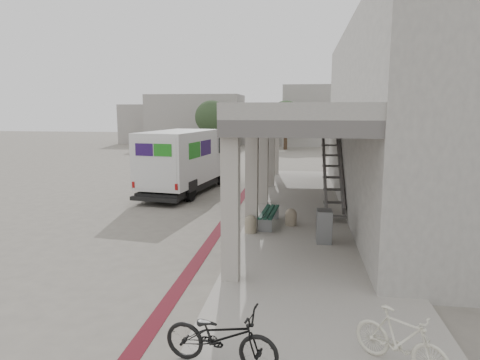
% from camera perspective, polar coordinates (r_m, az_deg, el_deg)
% --- Properties ---
extents(ground, '(120.00, 120.00, 0.00)m').
position_cam_1_polar(ground, '(13.60, -7.59, -7.32)').
color(ground, '#6B645B').
rests_on(ground, ground).
extents(bike_lane_stripe, '(0.35, 40.00, 0.01)m').
position_cam_1_polar(bike_lane_stripe, '(15.26, -1.91, -5.37)').
color(bike_lane_stripe, '#53101A').
rests_on(bike_lane_stripe, ground).
extents(sidewalk, '(4.40, 28.00, 0.12)m').
position_cam_1_polar(sidewalk, '(13.10, 9.65, -7.75)').
color(sidewalk, '#9B948B').
rests_on(sidewalk, ground).
extents(transit_building, '(7.60, 17.00, 7.00)m').
position_cam_1_polar(transit_building, '(17.33, 19.09, 7.25)').
color(transit_building, gray).
rests_on(transit_building, ground).
extents(distant_backdrop, '(28.00, 10.00, 6.50)m').
position_cam_1_polar(distant_backdrop, '(48.85, 0.65, 7.96)').
color(distant_backdrop, gray).
rests_on(distant_backdrop, ground).
extents(tree_left, '(3.20, 3.20, 4.80)m').
position_cam_1_polar(tree_left, '(41.44, -3.80, 8.35)').
color(tree_left, '#38281C').
rests_on(tree_left, ground).
extents(tree_mid, '(3.20, 3.20, 4.80)m').
position_cam_1_polar(tree_mid, '(42.56, 6.13, 8.34)').
color(tree_mid, '#38281C').
rests_on(tree_mid, ground).
extents(tree_right, '(3.20, 3.20, 4.80)m').
position_cam_1_polar(tree_right, '(42.02, 17.15, 7.97)').
color(tree_right, '#38281C').
rests_on(tree_right, ground).
extents(fedex_truck, '(3.02, 7.12, 2.94)m').
position_cam_1_polar(fedex_truck, '(20.30, -7.21, 2.73)').
color(fedex_truck, black).
rests_on(fedex_truck, ground).
extents(bench, '(0.57, 2.03, 0.47)m').
position_cam_1_polar(bench, '(14.17, 3.90, -4.66)').
color(bench, slate).
rests_on(bench, sidewalk).
extents(bollard_near, '(0.37, 0.37, 0.55)m').
position_cam_1_polar(bollard_near, '(13.29, 1.42, -5.87)').
color(bollard_near, gray).
rests_on(bollard_near, sidewalk).
extents(bollard_far, '(0.37, 0.37, 0.56)m').
position_cam_1_polar(bollard_far, '(14.21, 6.82, -4.90)').
color(bollard_far, gray).
rests_on(bollard_far, sidewalk).
extents(utility_cabinet, '(0.43, 0.57, 0.94)m').
position_cam_1_polar(utility_cabinet, '(12.54, 11.14, -6.05)').
color(utility_cabinet, slate).
rests_on(utility_cabinet, sidewalk).
extents(bicycle_black, '(1.84, 0.90, 0.93)m').
position_cam_1_polar(bicycle_black, '(6.71, -2.56, -20.10)').
color(bicycle_black, black).
rests_on(bicycle_black, sidewalk).
extents(bicycle_cream, '(1.41, 1.25, 0.89)m').
position_cam_1_polar(bicycle_cream, '(7.06, 20.62, -19.29)').
color(bicycle_cream, beige).
rests_on(bicycle_cream, sidewalk).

